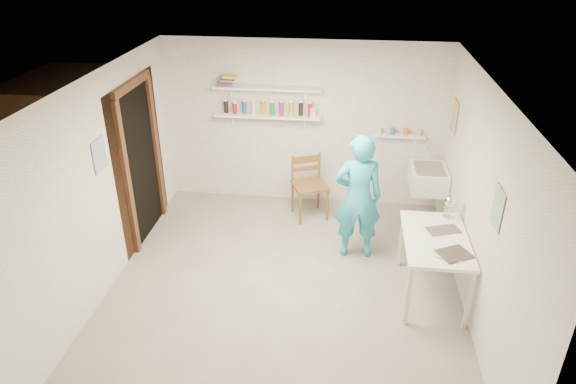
# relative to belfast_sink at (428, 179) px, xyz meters

# --- Properties ---
(floor) EXTENTS (4.00, 4.50, 0.02)m
(floor) POSITION_rel_belfast_sink_xyz_m (-1.75, -1.70, -0.71)
(floor) COLOR slate
(floor) RESTS_ON ground
(ceiling) EXTENTS (4.00, 4.50, 0.02)m
(ceiling) POSITION_rel_belfast_sink_xyz_m (-1.75, -1.70, 1.71)
(ceiling) COLOR silver
(ceiling) RESTS_ON wall_back
(wall_back) EXTENTS (4.00, 0.02, 2.40)m
(wall_back) POSITION_rel_belfast_sink_xyz_m (-1.75, 0.56, 0.50)
(wall_back) COLOR silver
(wall_back) RESTS_ON ground
(wall_front) EXTENTS (4.00, 0.02, 2.40)m
(wall_front) POSITION_rel_belfast_sink_xyz_m (-1.75, -3.96, 0.50)
(wall_front) COLOR silver
(wall_front) RESTS_ON ground
(wall_left) EXTENTS (0.02, 4.50, 2.40)m
(wall_left) POSITION_rel_belfast_sink_xyz_m (-3.76, -1.70, 0.50)
(wall_left) COLOR silver
(wall_left) RESTS_ON ground
(wall_right) EXTENTS (0.02, 4.50, 2.40)m
(wall_right) POSITION_rel_belfast_sink_xyz_m (0.26, -1.70, 0.50)
(wall_right) COLOR silver
(wall_right) RESTS_ON ground
(doorway_recess) EXTENTS (0.02, 0.90, 2.00)m
(doorway_recess) POSITION_rel_belfast_sink_xyz_m (-3.74, -0.65, 0.30)
(doorway_recess) COLOR black
(doorway_recess) RESTS_ON wall_left
(corridor_box) EXTENTS (1.40, 1.50, 2.10)m
(corridor_box) POSITION_rel_belfast_sink_xyz_m (-4.45, -0.65, 0.35)
(corridor_box) COLOR brown
(corridor_box) RESTS_ON ground
(door_lintel) EXTENTS (0.06, 1.05, 0.10)m
(door_lintel) POSITION_rel_belfast_sink_xyz_m (-3.72, -0.65, 1.35)
(door_lintel) COLOR brown
(door_lintel) RESTS_ON wall_left
(door_jamb_near) EXTENTS (0.06, 0.10, 2.00)m
(door_jamb_near) POSITION_rel_belfast_sink_xyz_m (-3.72, -1.15, 0.30)
(door_jamb_near) COLOR brown
(door_jamb_near) RESTS_ON ground
(door_jamb_far) EXTENTS (0.06, 0.10, 2.00)m
(door_jamb_far) POSITION_rel_belfast_sink_xyz_m (-3.72, -0.15, 0.30)
(door_jamb_far) COLOR brown
(door_jamb_far) RESTS_ON ground
(shelf_lower) EXTENTS (1.50, 0.22, 0.03)m
(shelf_lower) POSITION_rel_belfast_sink_xyz_m (-2.25, 0.43, 0.65)
(shelf_lower) COLOR white
(shelf_lower) RESTS_ON wall_back
(shelf_upper) EXTENTS (1.50, 0.22, 0.03)m
(shelf_upper) POSITION_rel_belfast_sink_xyz_m (-2.25, 0.43, 1.05)
(shelf_upper) COLOR white
(shelf_upper) RESTS_ON wall_back
(ledge_shelf) EXTENTS (0.70, 0.14, 0.03)m
(ledge_shelf) POSITION_rel_belfast_sink_xyz_m (-0.40, 0.47, 0.42)
(ledge_shelf) COLOR white
(ledge_shelf) RESTS_ON wall_back
(poster_left) EXTENTS (0.01, 0.28, 0.36)m
(poster_left) POSITION_rel_belfast_sink_xyz_m (-3.74, -1.65, 0.85)
(poster_left) COLOR #334C7F
(poster_left) RESTS_ON wall_left
(poster_right_a) EXTENTS (0.01, 0.34, 0.42)m
(poster_right_a) POSITION_rel_belfast_sink_xyz_m (0.24, 0.10, 0.85)
(poster_right_a) COLOR #995933
(poster_right_a) RESTS_ON wall_right
(poster_right_b) EXTENTS (0.01, 0.30, 0.38)m
(poster_right_b) POSITION_rel_belfast_sink_xyz_m (0.24, -2.25, 0.80)
(poster_right_b) COLOR #3F724C
(poster_right_b) RESTS_ON wall_right
(belfast_sink) EXTENTS (0.48, 0.60, 0.30)m
(belfast_sink) POSITION_rel_belfast_sink_xyz_m (0.00, 0.00, 0.00)
(belfast_sink) COLOR white
(belfast_sink) RESTS_ON wall_right
(man) EXTENTS (0.63, 0.45, 1.62)m
(man) POSITION_rel_belfast_sink_xyz_m (-0.95, -0.88, 0.11)
(man) COLOR #27A1C3
(man) RESTS_ON ground
(wall_clock) EXTENTS (0.29, 0.07, 0.29)m
(wall_clock) POSITION_rel_belfast_sink_xyz_m (-0.93, -0.66, 0.38)
(wall_clock) COLOR beige
(wall_clock) RESTS_ON man
(wooden_chair) EXTENTS (0.59, 0.58, 0.98)m
(wooden_chair) POSITION_rel_belfast_sink_xyz_m (-1.60, 0.02, -0.21)
(wooden_chair) COLOR brown
(wooden_chair) RESTS_ON ground
(work_table) EXTENTS (0.68, 1.13, 0.76)m
(work_table) POSITION_rel_belfast_sink_xyz_m (-0.11, -1.60, -0.32)
(work_table) COLOR white
(work_table) RESTS_ON ground
(desk_lamp) EXTENTS (0.14, 0.14, 0.14)m
(desk_lamp) POSITION_rel_belfast_sink_xyz_m (0.08, -1.15, 0.28)
(desk_lamp) COLOR silver
(desk_lamp) RESTS_ON work_table
(spray_cans) EXTENTS (1.32, 0.06, 0.17)m
(spray_cans) POSITION_rel_belfast_sink_xyz_m (-2.25, 0.43, 0.75)
(spray_cans) COLOR black
(spray_cans) RESTS_ON shelf_lower
(book_stack) EXTENTS (0.26, 0.14, 0.14)m
(book_stack) POSITION_rel_belfast_sink_xyz_m (-2.81, 0.43, 1.14)
(book_stack) COLOR red
(book_stack) RESTS_ON shelf_upper
(ledge_pots) EXTENTS (0.48, 0.07, 0.09)m
(ledge_pots) POSITION_rel_belfast_sink_xyz_m (-0.40, 0.47, 0.48)
(ledge_pots) COLOR silver
(ledge_pots) RESTS_ON ledge_shelf
(papers) EXTENTS (0.30, 0.22, 0.02)m
(papers) POSITION_rel_belfast_sink_xyz_m (-0.11, -1.60, 0.06)
(papers) COLOR silver
(papers) RESTS_ON work_table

